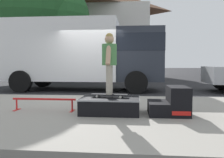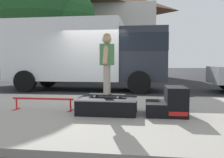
% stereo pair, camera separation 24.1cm
% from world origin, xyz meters
% --- Properties ---
extents(ground_plane, '(140.00, 140.00, 0.00)m').
position_xyz_m(ground_plane, '(0.00, 0.00, 0.00)').
color(ground_plane, black).
extents(sidewalk_slab, '(50.00, 5.00, 0.12)m').
position_xyz_m(sidewalk_slab, '(0.00, -3.00, 0.06)').
color(sidewalk_slab, gray).
rests_on(sidewalk_slab, ground).
extents(skate_box, '(1.23, 0.85, 0.33)m').
position_xyz_m(skate_box, '(1.23, -3.25, 0.30)').
color(skate_box, black).
rests_on(skate_box, sidewalk_slab).
extents(kicker_ramp, '(0.80, 0.79, 0.58)m').
position_xyz_m(kicker_ramp, '(2.50, -3.26, 0.36)').
color(kicker_ramp, black).
rests_on(kicker_ramp, sidewalk_slab).
extents(grind_rail, '(1.44, 0.28, 0.28)m').
position_xyz_m(grind_rail, '(-0.27, -3.12, 0.33)').
color(grind_rail, red).
rests_on(grind_rail, sidewalk_slab).
extents(skateboard, '(0.79, 0.26, 0.07)m').
position_xyz_m(skateboard, '(1.21, -3.23, 0.51)').
color(skateboard, black).
rests_on(skateboard, skate_box).
extents(skater_kid, '(0.31, 0.66, 1.28)m').
position_xyz_m(skater_kid, '(1.21, -3.23, 1.27)').
color(skater_kid, '#B7AD99').
rests_on(skater_kid, skateboard).
extents(box_truck, '(6.91, 2.63, 3.05)m').
position_xyz_m(box_truck, '(-0.53, 2.20, 1.70)').
color(box_truck, white).
rests_on(box_truck, ground).
extents(street_tree_main, '(6.66, 6.06, 8.07)m').
position_xyz_m(street_tree_main, '(-4.52, 7.18, 4.87)').
color(street_tree_main, brown).
rests_on(street_tree_main, ground).
extents(house_behind, '(9.54, 8.22, 8.40)m').
position_xyz_m(house_behind, '(-1.64, 14.02, 4.24)').
color(house_behind, silver).
rests_on(house_behind, ground).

